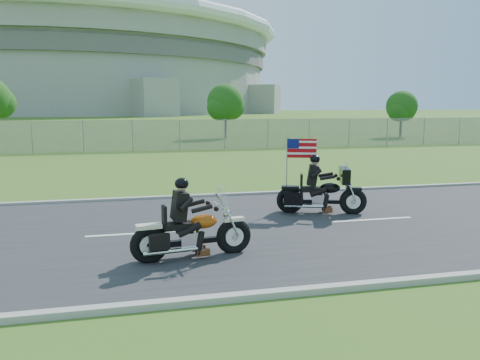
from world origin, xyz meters
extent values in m
plane|color=#3C581B|center=(0.00, 0.00, 0.00)|extent=(420.00, 420.00, 0.00)
cube|color=#28282B|center=(0.00, 0.00, 0.02)|extent=(120.00, 8.00, 0.04)
cube|color=#9E9B93|center=(0.00, 4.05, 0.05)|extent=(120.00, 0.18, 0.12)
cube|color=#9E9B93|center=(0.00, -4.05, 0.05)|extent=(120.00, 0.18, 0.12)
cube|color=gray|center=(-5.00, 20.00, 1.00)|extent=(60.00, 0.03, 2.00)
cylinder|color=#A3A099|center=(-20.00, 170.00, 10.00)|extent=(130.00, 130.00, 20.00)
cylinder|color=#605E5B|center=(-20.00, 170.00, 17.00)|extent=(132.00, 132.00, 4.00)
cylinder|color=#A3A099|center=(-20.00, 170.00, 23.00)|extent=(134.00, 134.00, 6.00)
torus|color=white|center=(-20.00, 170.00, 27.00)|extent=(140.40, 140.40, 4.40)
cylinder|color=#382316|center=(6.00, 30.00, 1.26)|extent=(0.22, 0.22, 2.52)
sphere|color=#204B14|center=(6.00, 30.00, 3.15)|extent=(3.20, 3.20, 3.20)
sphere|color=#204B14|center=(6.64, 30.48, 2.79)|extent=(2.40, 2.40, 2.40)
sphere|color=#204B14|center=(5.44, 29.60, 2.70)|extent=(2.24, 2.24, 2.24)
sphere|color=#204B14|center=(-13.28, 34.54, 3.10)|extent=(2.70, 2.70, 2.70)
cylinder|color=#382316|center=(22.00, 28.00, 1.12)|extent=(0.22, 0.22, 2.24)
sphere|color=#204B14|center=(22.00, 28.00, 2.80)|extent=(2.80, 2.80, 2.80)
sphere|color=#204B14|center=(22.56, 28.42, 2.48)|extent=(2.10, 2.10, 2.10)
sphere|color=#204B14|center=(21.51, 27.65, 2.40)|extent=(1.96, 1.96, 1.96)
torus|color=black|center=(-0.06, -1.83, 0.38)|extent=(0.75, 0.27, 0.73)
torus|color=black|center=(-1.73, -2.05, 0.38)|extent=(0.75, 0.27, 0.73)
ellipsoid|color=#B24C0D|center=(-0.68, -1.91, 0.73)|extent=(0.59, 0.39, 0.28)
cube|color=black|center=(-1.19, -1.98, 0.70)|extent=(0.58, 0.37, 0.12)
cube|color=black|center=(-1.14, -1.97, 1.08)|extent=(0.29, 0.43, 0.55)
sphere|color=black|center=(-1.09, -1.97, 1.51)|extent=(0.30, 0.30, 0.27)
cube|color=silver|center=(-0.29, -1.86, 1.21)|extent=(0.10, 0.46, 0.40)
torus|color=black|center=(3.81, 0.74, 0.38)|extent=(0.76, 0.40, 0.74)
torus|color=black|center=(2.19, 1.26, 0.38)|extent=(0.76, 0.40, 0.74)
ellipsoid|color=black|center=(3.21, 0.93, 0.74)|extent=(0.63, 0.48, 0.28)
cube|color=black|center=(2.71, 1.09, 0.70)|extent=(0.62, 0.46, 0.12)
cube|color=black|center=(2.76, 1.08, 1.09)|extent=(0.35, 0.46, 0.55)
sphere|color=black|center=(2.81, 1.06, 1.53)|extent=(0.34, 0.34, 0.27)
cube|color=black|center=(3.57, 0.81, 1.09)|extent=(0.46, 0.83, 0.40)
cube|color=#B70C11|center=(2.54, 1.36, 1.80)|extent=(0.77, 0.27, 0.52)
camera|label=1|loc=(-1.95, -10.71, 3.00)|focal=35.00mm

